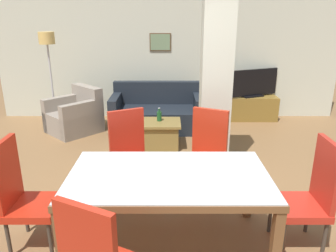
% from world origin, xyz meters
% --- Properties ---
extents(ground_plane, '(18.00, 18.00, 0.00)m').
position_xyz_m(ground_plane, '(0.00, 0.00, 0.00)').
color(ground_plane, olive).
extents(back_wall, '(7.20, 0.09, 2.70)m').
position_xyz_m(back_wall, '(-0.00, 4.32, 1.35)').
color(back_wall, beige).
rests_on(back_wall, ground_plane).
extents(divider_pillar, '(0.40, 0.36, 2.70)m').
position_xyz_m(divider_pillar, '(0.63, 1.67, 1.35)').
color(divider_pillar, beige).
rests_on(divider_pillar, ground_plane).
extents(dining_table, '(1.84, 1.04, 0.76)m').
position_xyz_m(dining_table, '(0.00, 0.00, 0.62)').
color(dining_table, brown).
rests_on(dining_table, ground_plane).
extents(dining_chair_far_left, '(0.62, 0.62, 1.07)m').
position_xyz_m(dining_chair_far_left, '(-0.45, 0.92, 0.55)').
color(dining_chair_far_left, '#B32516').
rests_on(dining_chair_far_left, ground_plane).
extents(dining_chair_head_left, '(0.46, 0.46, 1.07)m').
position_xyz_m(dining_chair_head_left, '(-1.36, 0.00, 0.55)').
color(dining_chair_head_left, '#B62513').
rests_on(dining_chair_head_left, ground_plane).
extents(dining_chair_far_right, '(0.61, 0.61, 1.07)m').
position_xyz_m(dining_chair_far_right, '(0.45, 0.95, 0.55)').
color(dining_chair_far_right, '#B42914').
rests_on(dining_chair_far_right, ground_plane).
extents(dining_chair_head_right, '(0.46, 0.46, 1.07)m').
position_xyz_m(dining_chair_head_right, '(1.32, 0.00, 0.55)').
color(dining_chair_head_right, red).
rests_on(dining_chair_head_right, ground_plane).
extents(sofa, '(1.75, 0.93, 0.87)m').
position_xyz_m(sofa, '(-0.22, 3.49, 0.29)').
color(sofa, black).
rests_on(sofa, ground_plane).
extents(armchair, '(1.17, 1.17, 0.84)m').
position_xyz_m(armchair, '(-1.77, 3.28, 0.29)').
color(armchair, gray).
rests_on(armchair, ground_plane).
extents(coffee_table, '(0.66, 0.57, 0.45)m').
position_xyz_m(coffee_table, '(-0.13, 2.48, 0.23)').
color(coffee_table, olive).
rests_on(coffee_table, ground_plane).
extents(bottle, '(0.08, 0.08, 0.23)m').
position_xyz_m(bottle, '(-0.15, 2.54, 0.54)').
color(bottle, '#194C23').
rests_on(bottle, coffee_table).
extents(tv_stand, '(1.05, 0.40, 0.50)m').
position_xyz_m(tv_stand, '(1.77, 4.04, 0.25)').
color(tv_stand, olive).
rests_on(tv_stand, ground_plane).
extents(tv_screen, '(1.07, 0.48, 0.57)m').
position_xyz_m(tv_screen, '(1.77, 4.04, 0.78)').
color(tv_screen, black).
rests_on(tv_screen, tv_stand).
extents(floor_lamp, '(0.29, 0.29, 1.84)m').
position_xyz_m(floor_lamp, '(-2.26, 3.60, 1.53)').
color(floor_lamp, '#B7B7BC').
rests_on(floor_lamp, ground_plane).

